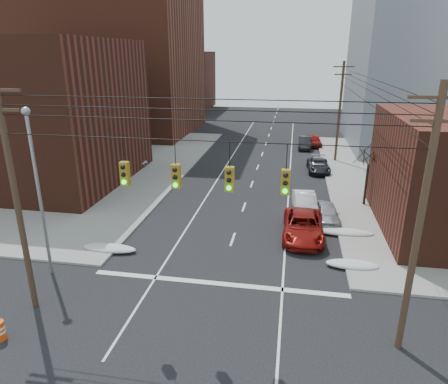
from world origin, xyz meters
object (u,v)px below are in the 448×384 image
at_px(parked_car_e, 314,140).
at_px(parked_car_a, 327,213).
at_px(lot_car_d, 87,158).
at_px(parked_car_f, 305,143).
at_px(lot_car_c, 80,167).
at_px(parked_car_c, 318,166).
at_px(lot_car_a, 102,173).
at_px(parked_car_d, 318,165).
at_px(parked_car_b, 305,203).
at_px(red_pickup, 303,226).
at_px(lot_car_b, 129,160).

bearing_deg(parked_car_e, parked_car_a, -95.74).
relative_size(parked_car_a, lot_car_d, 0.94).
relative_size(parked_car_f, lot_car_c, 0.91).
distance_m(parked_car_a, parked_car_c, 13.25).
bearing_deg(lot_car_a, parked_car_d, -90.50).
xyz_separation_m(parked_car_b, lot_car_d, (-23.33, 9.70, 0.11)).
distance_m(red_pickup, parked_car_c, 16.34).
relative_size(red_pickup, parked_car_a, 1.44).
height_order(parked_car_c, parked_car_d, parked_car_c).
bearing_deg(lot_car_b, parked_car_f, -34.71).
bearing_deg(parked_car_f, lot_car_b, -146.80).
height_order(red_pickup, parked_car_c, red_pickup).
height_order(parked_car_a, lot_car_d, lot_car_d).
distance_m(parked_car_e, lot_car_b, 24.66).
bearing_deg(red_pickup, lot_car_c, 153.91).
bearing_deg(parked_car_a, parked_car_c, 84.84).
bearing_deg(red_pickup, parked_car_d, 83.73).
xyz_separation_m(lot_car_a, lot_car_d, (-4.21, 5.16, -0.01)).
distance_m(parked_car_d, lot_car_b, 20.38).
bearing_deg(lot_car_a, parked_car_a, -126.99).
distance_m(parked_car_a, parked_car_d, 13.68).
relative_size(parked_car_c, parked_car_e, 1.09).
xyz_separation_m(parked_car_a, lot_car_d, (-24.93, 11.28, 0.20)).
distance_m(parked_car_b, parked_car_f, 22.38).
xyz_separation_m(parked_car_c, lot_car_a, (-20.72, -7.14, 0.23)).
distance_m(parked_car_d, lot_car_a, 22.06).
height_order(red_pickup, lot_car_c, red_pickup).
distance_m(parked_car_e, lot_car_a, 28.51).
distance_m(red_pickup, lot_car_a, 21.00).
bearing_deg(parked_car_c, parked_car_d, 87.44).
distance_m(parked_car_c, lot_car_a, 21.92).
bearing_deg(parked_car_b, parked_car_a, -49.96).
bearing_deg(lot_car_d, lot_car_b, -71.33).
bearing_deg(parked_car_a, parked_car_e, 84.84).
xyz_separation_m(parked_car_e, lot_car_c, (-23.84, -17.95, 0.14)).
bearing_deg(parked_car_d, lot_car_c, -163.92).
bearing_deg(lot_car_c, lot_car_b, -18.73).
bearing_deg(lot_car_b, parked_car_d, -61.91).
distance_m(parked_car_f, lot_car_d, 26.86).
relative_size(lot_car_a, lot_car_c, 0.90).
height_order(lot_car_a, lot_car_c, lot_car_a).
xyz_separation_m(lot_car_c, lot_car_d, (-1.09, 3.53, 0.00)).
relative_size(parked_car_d, parked_car_f, 0.97).
relative_size(parked_car_a, lot_car_c, 0.80).
bearing_deg(lot_car_d, lot_car_c, -149.08).
bearing_deg(lot_car_c, parked_car_e, -29.57).
relative_size(parked_car_d, lot_car_b, 1.01).
height_order(red_pickup, parked_car_f, red_pickup).
bearing_deg(lot_car_b, parked_car_b, -95.93).
distance_m(parked_car_a, parked_car_b, 2.25).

